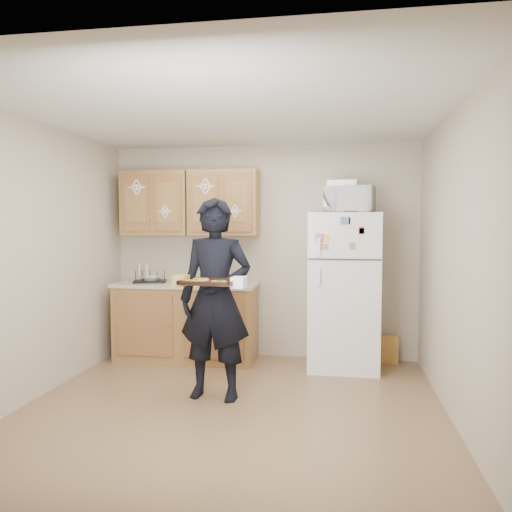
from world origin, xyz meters
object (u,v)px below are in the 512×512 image
at_px(refrigerator, 344,291).
at_px(baking_tray, 209,283).
at_px(person, 215,299).
at_px(dish_rack, 150,276).
at_px(microwave, 350,200).

distance_m(refrigerator, baking_tray, 1.86).
bearing_deg(person, dish_rack, 136.87).
height_order(refrigerator, baking_tray, refrigerator).
relative_size(refrigerator, microwave, 3.34).
height_order(microwave, dish_rack, microwave).
relative_size(refrigerator, person, 0.94).
height_order(baking_tray, dish_rack, baking_tray).
bearing_deg(person, refrigerator, 49.76).
distance_m(refrigerator, microwave, 0.99).
height_order(person, microwave, microwave).
bearing_deg(baking_tray, microwave, 54.63).
xyz_separation_m(person, baking_tray, (0.02, -0.30, 0.18)).
xyz_separation_m(person, dish_rack, (-1.09, 1.19, 0.07)).
relative_size(refrigerator, baking_tray, 3.75).
xyz_separation_m(microwave, dish_rack, (-2.29, 0.08, -0.87)).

